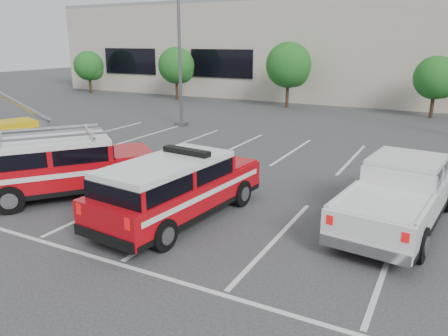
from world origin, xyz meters
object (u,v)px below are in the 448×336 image
object	(u,v)px
tree_left	(177,67)
white_pickup	(399,199)
tree_mid_right	(437,79)
convention_building	(384,43)
tree_mid_left	(290,67)
fire_chief_suv	(177,192)
tree_far_left	(90,67)
utility_rig	(11,136)
light_pole_left	(179,35)
ladder_suv	(64,170)

from	to	relation	value
tree_left	white_pickup	world-z (taller)	tree_left
tree_mid_right	white_pickup	bearing A→B (deg)	-89.42
convention_building	white_pickup	distance (m)	30.05
tree_mid_right	white_pickup	world-z (taller)	tree_mid_right
white_pickup	tree_mid_left	bearing A→B (deg)	124.11
fire_chief_suv	white_pickup	world-z (taller)	fire_chief_suv
tree_far_left	fire_chief_suv	world-z (taller)	tree_far_left
convention_building	utility_rig	xyz separation A→B (m)	(-12.18, -28.35, -4.14)
tree_mid_left	light_pole_left	bearing A→B (deg)	-107.10
light_pole_left	utility_rig	world-z (taller)	light_pole_left
tree_left	tree_mid_left	world-z (taller)	tree_mid_left
ladder_suv	utility_rig	xyz separation A→B (m)	(-7.39, 3.58, -0.28)
light_pole_left	fire_chief_suv	xyz separation A→B (m)	(7.74, -12.02, -4.38)
tree_mid_right	fire_chief_suv	distance (m)	22.77
convention_building	tree_far_left	xyz separation A→B (m)	(-25.09, -9.82, -2.22)
tree_far_left	tree_left	distance (m)	10.00
convention_building	tree_far_left	distance (m)	27.03
tree_far_left	fire_chief_suv	distance (m)	33.13
convention_building	fire_chief_suv	bearing A→B (deg)	-90.79
tree_mid_left	light_pole_left	xyz separation A→B (m)	(-3.09, -10.05, 2.14)
convention_building	ladder_suv	world-z (taller)	convention_building
tree_mid_right	fire_chief_suv	size ratio (longest dim) A/B	0.69
convention_building	tree_far_left	world-z (taller)	convention_building
tree_mid_right	tree_left	bearing A→B (deg)	180.00
convention_building	fire_chief_suv	xyz separation A→B (m)	(-0.44, -31.88, -3.91)
light_pole_left	tree_far_left	bearing A→B (deg)	149.29
convention_building	utility_rig	bearing A→B (deg)	-113.26
tree_far_left	tree_mid_left	world-z (taller)	tree_mid_left
light_pole_left	utility_rig	size ratio (longest dim) A/B	2.71
light_pole_left	utility_rig	bearing A→B (deg)	-115.25
utility_rig	white_pickup	bearing A→B (deg)	16.36
ladder_suv	convention_building	bearing A→B (deg)	119.53
tree_mid_left	tree_left	bearing A→B (deg)	-180.00
light_pole_left	utility_rig	xyz separation A→B (m)	(-4.00, -8.48, -4.60)
white_pickup	fire_chief_suv	bearing A→B (deg)	-148.87
convention_building	light_pole_left	size ratio (longest dim) A/B	5.86
ladder_suv	utility_rig	distance (m)	8.22
tree_far_left	light_pole_left	world-z (taller)	light_pole_left
tree_left	ladder_suv	bearing A→B (deg)	-65.02
tree_mid_right	tree_mid_left	bearing A→B (deg)	180.00
tree_left	tree_mid_left	bearing A→B (deg)	0.00
tree_left	light_pole_left	distance (m)	12.43
convention_building	tree_mid_left	distance (m)	11.19
convention_building	light_pole_left	world-z (taller)	convention_building
light_pole_left	fire_chief_suv	distance (m)	14.95
tree_left	utility_rig	size ratio (longest dim) A/B	1.17
tree_mid_right	light_pole_left	xyz separation A→B (m)	(-13.09, -10.05, 2.68)
tree_mid_left	ladder_suv	world-z (taller)	tree_mid_left
tree_left	ladder_suv	xyz separation A→B (m)	(10.30, -22.11, -1.91)
tree_mid_left	tree_far_left	bearing A→B (deg)	-180.00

